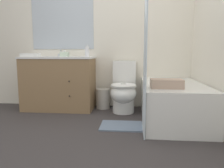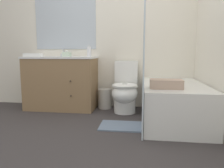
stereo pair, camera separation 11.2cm
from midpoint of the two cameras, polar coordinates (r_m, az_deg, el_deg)
ground_plane at (r=2.22m, az=-4.51°, el=-15.37°), size 14.00×14.00×0.00m
wall_back at (r=3.63m, az=0.70°, el=13.96°), size 8.00×0.06×2.50m
wall_right at (r=2.93m, az=26.34°, el=14.49°), size 0.05×2.57×2.50m
vanity_cabinet at (r=3.54m, az=-12.17°, el=0.43°), size 1.09×0.57×0.83m
sink_faucet at (r=3.67m, az=-11.42°, el=7.63°), size 0.14×0.12×0.12m
toilet at (r=3.26m, az=4.41°, el=-1.68°), size 0.38×0.66×0.76m
bathtub at (r=2.97m, az=16.82°, el=-4.59°), size 0.77×1.40×0.49m
shower_curtain at (r=2.33m, az=9.75°, el=9.51°), size 0.01×0.39×1.88m
wastebasket at (r=3.51m, az=-0.92°, el=-3.82°), size 0.21×0.21×0.31m
tissue_box at (r=3.53m, az=-10.83°, el=7.69°), size 0.12×0.12×0.10m
soap_dispenser at (r=3.44m, az=-5.05°, el=8.52°), size 0.07×0.07×0.18m
hand_towel_folded at (r=3.51m, az=-19.04°, el=7.19°), size 0.27×0.12×0.05m
bath_towel_folded at (r=2.54m, az=15.19°, el=0.04°), size 0.36×0.22×0.10m
bath_mat at (r=2.69m, az=3.53°, el=-10.88°), size 0.50×0.37×0.02m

